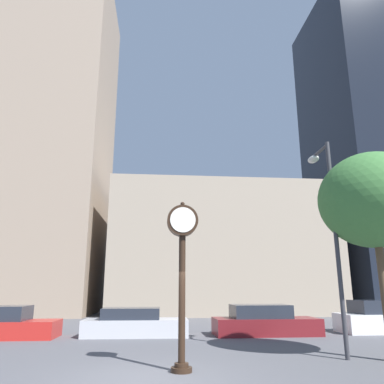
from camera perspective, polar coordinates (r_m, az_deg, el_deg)
The scene contains 10 objects.
ground_plane at distance 9.98m, azimuth -6.41°, elevation -26.33°, with size 200.00×200.00×0.00m, color #515156.
building_tall_tower at distance 38.25m, azimuth -22.70°, elevation 7.77°, with size 12.95×12.00×31.56m.
building_storefront_row at distance 34.34m, azimuth 3.95°, elevation -9.01°, with size 18.33×12.00×10.56m.
building_glass_modern at distance 42.59m, azimuth 26.44°, elevation 6.08°, with size 11.43×12.00×31.76m.
street_clock at distance 10.38m, azimuth -1.50°, elevation -9.23°, with size 0.86×0.55×4.44m.
car_silver at distance 17.83m, azimuth -8.70°, elevation -19.29°, with size 4.63×1.86×1.21m.
car_maroon at distance 18.38m, azimuth 10.96°, elevation -18.90°, with size 4.75×1.97×1.33m.
car_white at distance 21.13m, azimuth 27.13°, elevation -16.83°, with size 4.37×1.98×1.50m.
street_lamp_right at distance 13.42m, azimuth 20.11°, elevation -2.91°, with size 0.36×1.57×6.93m.
bare_tree at distance 13.44m, azimuth 25.89°, elevation -1.15°, with size 3.43×3.43×6.38m.
Camera 1 is at (0.12, -9.76, 2.08)m, focal length 35.00 mm.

